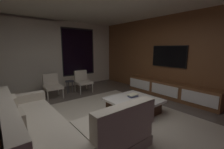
# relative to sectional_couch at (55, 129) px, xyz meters

# --- Properties ---
(floor) EXTENTS (9.20, 9.20, 0.00)m
(floor) POSITION_rel_sectional_couch_xyz_m (1.00, 0.11, -0.29)
(floor) COLOR #564C44
(back_wall_with_window) EXTENTS (6.60, 0.30, 2.70)m
(back_wall_with_window) POSITION_rel_sectional_couch_xyz_m (0.94, 3.73, 1.05)
(back_wall_with_window) COLOR beige
(back_wall_with_window) RESTS_ON floor
(media_wall) EXTENTS (0.12, 7.80, 2.70)m
(media_wall) POSITION_rel_sectional_couch_xyz_m (4.06, 0.11, 1.06)
(media_wall) COLOR brown
(media_wall) RESTS_ON floor
(area_rug) EXTENTS (3.20, 3.80, 0.01)m
(area_rug) POSITION_rel_sectional_couch_xyz_m (1.35, 0.01, -0.28)
(area_rug) COLOR #ADA391
(area_rug) RESTS_ON floor
(sectional_couch) EXTENTS (1.98, 2.50, 0.82)m
(sectional_couch) POSITION_rel_sectional_couch_xyz_m (0.00, 0.00, 0.00)
(sectional_couch) COLOR #A49C8C
(sectional_couch) RESTS_ON floor
(coffee_table) EXTENTS (1.16, 1.16, 0.36)m
(coffee_table) POSITION_rel_sectional_couch_xyz_m (1.98, 0.09, -0.10)
(coffee_table) COLOR #382012
(coffee_table) RESTS_ON floor
(book_stack_on_coffee_table) EXTENTS (0.29, 0.18, 0.07)m
(book_stack_on_coffee_table) POSITION_rel_sectional_couch_xyz_m (2.10, 0.23, 0.11)
(book_stack_on_coffee_table) COLOR #424371
(book_stack_on_coffee_table) RESTS_ON coffee_table
(accent_chair_near_window) EXTENTS (0.57, 0.59, 0.78)m
(accent_chair_near_window) POSITION_rel_sectional_couch_xyz_m (1.89, 2.62, 0.14)
(accent_chair_near_window) COLOR #B2ADA0
(accent_chair_near_window) RESTS_ON floor
(accent_chair_by_curtain) EXTENTS (0.55, 0.57, 0.78)m
(accent_chair_by_curtain) POSITION_rel_sectional_couch_xyz_m (0.77, 2.62, 0.14)
(accent_chair_by_curtain) COLOR #B2ADA0
(accent_chair_by_curtain) RESTS_ON floor
(side_stool) EXTENTS (0.32, 0.32, 0.46)m
(side_stool) POSITION_rel_sectional_couch_xyz_m (1.40, 2.68, 0.08)
(side_stool) COLOR #333338
(side_stool) RESTS_ON floor
(media_console) EXTENTS (0.46, 3.10, 0.52)m
(media_console) POSITION_rel_sectional_couch_xyz_m (3.77, 0.17, -0.04)
(media_console) COLOR brown
(media_console) RESTS_ON floor
(mounted_tv) EXTENTS (0.05, 1.23, 0.71)m
(mounted_tv) POSITION_rel_sectional_couch_xyz_m (3.95, 0.36, 1.06)
(mounted_tv) COLOR black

